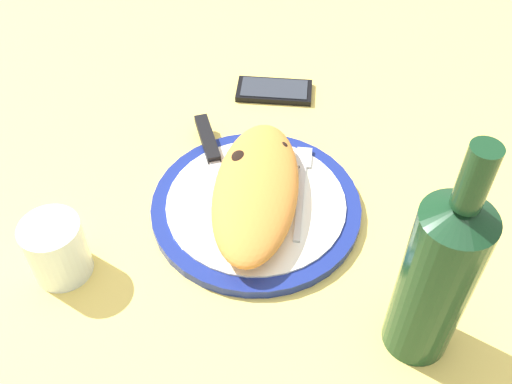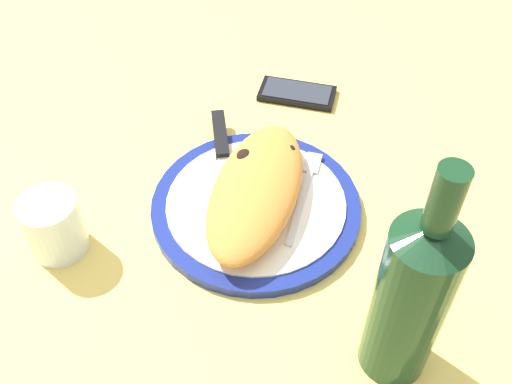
% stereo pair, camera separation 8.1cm
% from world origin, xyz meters
% --- Properties ---
extents(ground_plane, '(1.50, 1.50, 0.03)m').
position_xyz_m(ground_plane, '(0.00, 0.00, -0.01)').
color(ground_plane, '#EACC60').
extents(plate, '(0.29, 0.29, 0.02)m').
position_xyz_m(plate, '(0.00, 0.00, 0.01)').
color(plate, navy).
rests_on(plate, ground_plane).
extents(calzone, '(0.28, 0.17, 0.05)m').
position_xyz_m(calzone, '(-0.00, 0.00, 0.04)').
color(calzone, orange).
rests_on(calzone, plate).
extents(fork, '(0.18, 0.05, 0.00)m').
position_xyz_m(fork, '(0.03, -0.07, 0.02)').
color(fork, silver).
rests_on(fork, plate).
extents(knife, '(0.23, 0.06, 0.01)m').
position_xyz_m(knife, '(0.10, 0.06, 0.02)').
color(knife, silver).
rests_on(knife, plate).
extents(smartphone, '(0.08, 0.14, 0.01)m').
position_xyz_m(smartphone, '(0.26, -0.06, 0.01)').
color(smartphone, black).
rests_on(smartphone, ground_plane).
extents(water_glass, '(0.07, 0.07, 0.08)m').
position_xyz_m(water_glass, '(-0.07, 0.25, 0.04)').
color(water_glass, silver).
rests_on(water_glass, ground_plane).
extents(wine_bottle, '(0.08, 0.08, 0.30)m').
position_xyz_m(wine_bottle, '(-0.21, -0.16, 0.12)').
color(wine_bottle, '#14381E').
rests_on(wine_bottle, ground_plane).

